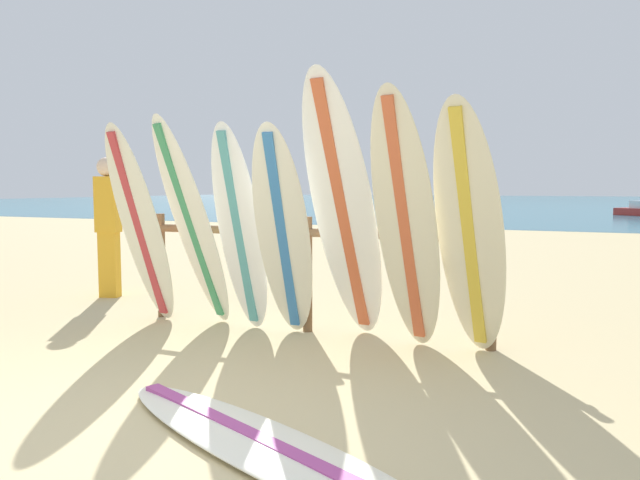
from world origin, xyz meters
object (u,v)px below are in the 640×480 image
object	(u,v)px
surfboard_leaning_center_left	(240,230)
surfboard_lying_on_sand	(263,445)
surfboard_leaning_right	(406,223)
beachgoer_standing	(108,221)
surfboard_leaning_far_left	(141,226)
surfboard_leaning_left	(193,224)
surfboard_leaning_center	(283,235)
surfboard_leaning_center_right	(344,212)
surfboard_rack	(308,255)
surfboard_leaning_far_right	(470,232)

from	to	relation	value
surfboard_leaning_center_left	surfboard_lying_on_sand	size ratio (longest dim) A/B	0.77
surfboard_leaning_right	beachgoer_standing	bearing A→B (deg)	165.07
surfboard_leaning_far_left	surfboard_leaning_center_left	xyz separation A→B (m)	(1.06, 0.11, -0.01)
surfboard_leaning_left	beachgoer_standing	xyz separation A→B (m)	(-2.01, 1.05, -0.06)
surfboard_leaning_left	surfboard_leaning_center	world-z (taller)	surfboard_leaning_left
surfboard_leaning_far_left	beachgoer_standing	xyz separation A→B (m)	(-1.44, 1.13, -0.03)
surfboard_leaning_center_right	surfboard_lying_on_sand	xyz separation A→B (m)	(0.39, -2.18, -1.13)
surfboard_rack	surfboard_lying_on_sand	xyz separation A→B (m)	(0.89, -2.52, -0.70)
surfboard_leaning_center_right	surfboard_leaning_center_left	bearing A→B (deg)	179.13
surfboard_rack	surfboard_leaning_far_right	world-z (taller)	surfboard_leaning_far_right
surfboard_leaning_far_left	surfboard_leaning_left	xyz separation A→B (m)	(0.56, 0.08, 0.03)
surfboard_leaning_left	beachgoer_standing	world-z (taller)	surfboard_leaning_left
surfboard_leaning_right	beachgoer_standing	distance (m)	4.27
surfboard_leaning_left	surfboard_lying_on_sand	world-z (taller)	surfboard_leaning_left
surfboard_leaning_center_right	beachgoer_standing	distance (m)	3.71
surfboard_leaning_far_left	surfboard_lying_on_sand	distance (m)	3.39
surfboard_leaning_center	surfboard_leaning_far_right	distance (m)	1.62
surfboard_leaning_far_right	surfboard_leaning_center_left	bearing A→B (deg)	178.51
surfboard_leaning_far_left	surfboard_leaning_right	bearing A→B (deg)	0.65
beachgoer_standing	surfboard_leaning_center_left	bearing A→B (deg)	-22.07
surfboard_leaning_center_left	surfboard_leaning_right	size ratio (longest dim) A/B	0.91
surfboard_leaning_right	surfboard_lying_on_sand	distance (m)	2.36
surfboard_leaning_far_right	surfboard_leaning_center_right	bearing A→B (deg)	177.91
surfboard_leaning_far_left	surfboard_leaning_left	world-z (taller)	surfboard_leaning_left
surfboard_leaning_center	surfboard_leaning_center_left	bearing A→B (deg)	167.61
surfboard_leaning_far_right	surfboard_lying_on_sand	xyz separation A→B (m)	(-0.69, -2.14, -1.00)
surfboard_leaning_far_left	surfboard_leaning_center_left	world-z (taller)	surfboard_leaning_far_left
surfboard_leaning_center_right	surfboard_leaning_far_right	world-z (taller)	surfboard_leaning_center_right
surfboard_rack	surfboard_leaning_left	xyz separation A→B (m)	(-1.05, -0.37, 0.29)
surfboard_leaning_far_left	surfboard_rack	bearing A→B (deg)	15.37
surfboard_leaning_right	surfboard_leaning_far_right	size ratio (longest dim) A/B	1.05
surfboard_lying_on_sand	surfboard_rack	bearing A→B (deg)	109.44
surfboard_leaning_center_right	beachgoer_standing	size ratio (longest dim) A/B	1.34
surfboard_lying_on_sand	surfboard_leaning_far_left	bearing A→B (deg)	140.22
surfboard_leaning_right	surfboard_leaning_far_right	bearing A→B (deg)	2.98
surfboard_leaning_center	beachgoer_standing	bearing A→B (deg)	159.49
surfboard_rack	surfboard_leaning_far_right	xyz separation A→B (m)	(1.58, -0.38, 0.30)
surfboard_leaning_center_left	surfboard_leaning_right	world-z (taller)	surfboard_leaning_right
surfboard_leaning_center	surfboard_lying_on_sand	size ratio (longest dim) A/B	0.75
surfboard_leaning_center	surfboard_leaning_right	world-z (taller)	surfboard_leaning_right
surfboard_rack	surfboard_leaning_left	world-z (taller)	surfboard_leaning_left
surfboard_rack	surfboard_leaning_right	bearing A→B (deg)	-21.05
surfboard_leaning_center_right	surfboard_leaning_right	distance (m)	0.58
surfboard_rack	surfboard_lying_on_sand	size ratio (longest dim) A/B	1.37
surfboard_rack	surfboard_leaning_right	distance (m)	1.20
surfboard_leaning_left	surfboard_leaning_center_right	size ratio (longest dim) A/B	0.88
surfboard_leaning_far_left	surfboard_leaning_right	distance (m)	2.68
surfboard_leaning_far_right	surfboard_lying_on_sand	distance (m)	2.46
surfboard_leaning_left	surfboard_leaning_center_right	xyz separation A→B (m)	(1.55, 0.02, 0.14)
beachgoer_standing	surfboard_leaning_far_left	bearing A→B (deg)	-38.01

